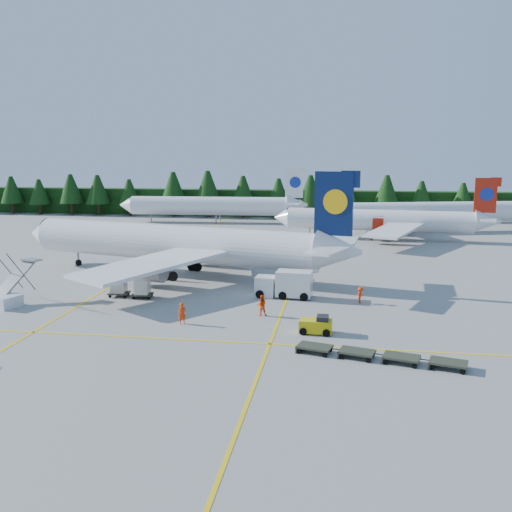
# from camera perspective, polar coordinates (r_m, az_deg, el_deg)

# --- Properties ---
(ground) EXTENTS (320.00, 320.00, 0.00)m
(ground) POSITION_cam_1_polar(r_m,az_deg,el_deg) (52.00, -4.38, -6.29)
(ground) COLOR #9A9A95
(ground) RESTS_ON ground
(taxi_stripe_a) EXTENTS (0.25, 120.00, 0.01)m
(taxi_stripe_a) POSITION_cam_1_polar(r_m,az_deg,el_deg) (74.53, -11.46, -1.30)
(taxi_stripe_a) COLOR yellow
(taxi_stripe_a) RESTS_ON ground
(taxi_stripe_b) EXTENTS (0.25, 120.00, 0.01)m
(taxi_stripe_b) POSITION_cam_1_polar(r_m,az_deg,el_deg) (70.30, 4.06, -1.82)
(taxi_stripe_b) COLOR yellow
(taxi_stripe_b) RESTS_ON ground
(taxi_stripe_cross) EXTENTS (80.00, 0.25, 0.01)m
(taxi_stripe_cross) POSITION_cam_1_polar(r_m,az_deg,el_deg) (46.45, -6.05, -8.39)
(taxi_stripe_cross) COLOR yellow
(taxi_stripe_cross) RESTS_ON ground
(treeline_hedge) EXTENTS (220.00, 4.00, 6.00)m
(treeline_hedge) POSITION_cam_1_polar(r_m,az_deg,el_deg) (131.51, 3.63, 5.28)
(treeline_hedge) COLOR black
(treeline_hedge) RESTS_ON ground
(airliner_navy) EXTENTS (43.30, 35.19, 12.82)m
(airliner_navy) POSITION_cam_1_polar(r_m,az_deg,el_deg) (70.43, -9.06, 1.28)
(airliner_navy) COLOR silver
(airliner_navy) RESTS_ON ground
(airliner_red) EXTENTS (36.58, 29.98, 10.64)m
(airliner_red) POSITION_cam_1_polar(r_m,az_deg,el_deg) (99.44, 11.79, 3.49)
(airliner_red) COLOR silver
(airliner_red) RESTS_ON ground
(airliner_far_left) EXTENTS (38.97, 5.70, 11.33)m
(airliner_far_left) POSITION_cam_1_polar(r_m,az_deg,el_deg) (120.85, -5.25, 5.05)
(airliner_far_left) COLOR silver
(airliner_far_left) RESTS_ON ground
(airliner_far_right) EXTENTS (39.23, 13.04, 11.63)m
(airliner_far_right) POSITION_cam_1_polar(r_m,az_deg,el_deg) (111.27, 16.86, 4.22)
(airliner_far_right) COLOR silver
(airliner_far_right) RESTS_ON ground
(airstairs) EXTENTS (5.03, 6.74, 3.99)m
(airstairs) POSITION_cam_1_polar(r_m,az_deg,el_deg) (61.54, -24.11, -3.70)
(airstairs) COLOR silver
(airstairs) RESTS_ON ground
(service_truck) EXTENTS (5.97, 2.57, 2.81)m
(service_truck) POSITION_cam_1_polar(r_m,az_deg,el_deg) (59.08, 2.82, -2.82)
(service_truck) COLOR white
(service_truck) RESTS_ON ground
(baggage_tug) EXTENTS (2.73, 1.53, 1.44)m
(baggage_tug) POSITION_cam_1_polar(r_m,az_deg,el_deg) (48.01, 6.06, -6.88)
(baggage_tug) COLOR #D3BB0B
(baggage_tug) RESTS_ON ground
(dolly_train) EXTENTS (12.25, 4.04, 0.15)m
(dolly_train) POSITION_cam_1_polar(r_m,az_deg,el_deg) (42.83, 12.20, -9.57)
(dolly_train) COLOR #333728
(dolly_train) RESTS_ON ground
(uld_pair) EXTENTS (4.79, 1.98, 1.57)m
(uld_pair) POSITION_cam_1_polar(r_m,az_deg,el_deg) (60.50, -12.43, -3.06)
(uld_pair) COLOR #333728
(uld_pair) RESTS_ON ground
(crew_a) EXTENTS (0.81, 0.69, 1.89)m
(crew_a) POSITION_cam_1_polar(r_m,az_deg,el_deg) (50.58, -7.39, -5.72)
(crew_a) COLOR #EB3304
(crew_a) RESTS_ON ground
(crew_b) EXTENTS (1.09, 0.94, 1.94)m
(crew_b) POSITION_cam_1_polar(r_m,az_deg,el_deg) (52.64, 0.56, -4.95)
(crew_b) COLOR #EB3B04
(crew_b) RESTS_ON ground
(crew_c) EXTENTS (0.70, 0.81, 1.65)m
(crew_c) POSITION_cam_1_polar(r_m,az_deg,el_deg) (57.75, 10.40, -3.87)
(crew_c) COLOR #EC3504
(crew_c) RESTS_ON ground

